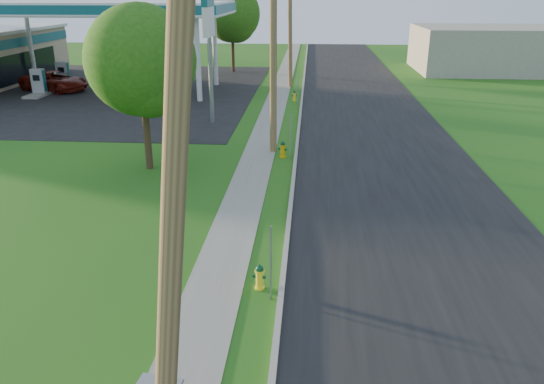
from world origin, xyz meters
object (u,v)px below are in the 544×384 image
object	(u,v)px
hydrant_far	(295,96)
price_pylon	(209,25)
tree_lot	(233,16)
fuel_pump_ne	(161,87)
utility_pole_near	(173,194)
utility_pole_mid	(273,44)
hydrant_mid	(283,150)
fuel_pump_se	(175,78)
hydrant_near	(260,277)
utility_pole_far	(290,23)
car_red	(54,81)
fuel_pump_sw	(63,77)
tree_verge	(143,65)
fuel_pump_nw	(39,85)

from	to	relation	value
hydrant_far	price_pylon	bearing A→B (deg)	-123.63
tree_lot	fuel_pump_ne	bearing A→B (deg)	-105.24
utility_pole_near	tree_lot	size ratio (longest dim) A/B	1.23
utility_pole_near	tree_lot	distance (m)	43.95
utility_pole_mid	hydrant_mid	distance (m)	4.69
fuel_pump_se	hydrant_near	xyz separation A→B (m)	(9.42, -29.33, -0.38)
utility_pole_far	car_red	world-z (taller)	utility_pole_far
fuel_pump_sw	hydrant_near	xyz separation A→B (m)	(18.42, -29.33, -0.38)
tree_verge	utility_pole_mid	bearing A→B (deg)	30.22
hydrant_near	hydrant_mid	size ratio (longest dim) A/B	0.89
utility_pole_far	fuel_pump_sw	distance (m)	18.39
fuel_pump_se	hydrant_near	world-z (taller)	fuel_pump_se
hydrant_mid	utility_pole_far	bearing A→B (deg)	91.52
fuel_pump_nw	tree_lot	size ratio (longest dim) A/B	0.41
utility_pole_far	hydrant_mid	bearing A→B (deg)	-88.48
fuel_pump_se	tree_verge	world-z (taller)	tree_verge
fuel_pump_ne	tree_lot	world-z (taller)	tree_lot
utility_pole_far	hydrant_mid	world-z (taller)	utility_pole_far
price_pylon	car_red	world-z (taller)	price_pylon
fuel_pump_se	utility_pole_far	bearing A→B (deg)	6.41
fuel_pump_se	utility_pole_mid	bearing A→B (deg)	-62.37
utility_pole_mid	hydrant_far	xyz separation A→B (m)	(0.60, 12.27, -4.60)
tree_lot	hydrant_far	xyz separation A→B (m)	(6.07, -13.34, -4.61)
fuel_pump_sw	fuel_pump_se	bearing A→B (deg)	0.00
fuel_pump_se	hydrant_near	distance (m)	30.81
fuel_pump_se	fuel_pump_sw	bearing A→B (deg)	180.00
tree_lot	hydrant_near	bearing A→B (deg)	-81.03
fuel_pump_ne	hydrant_far	distance (m)	9.54
hydrant_near	fuel_pump_sw	bearing A→B (deg)	122.14
utility_pole_near	fuel_pump_se	xyz separation A→B (m)	(-8.90, 35.00, -4.08)
hydrant_mid	fuel_pump_nw	bearing A→B (deg)	142.91
fuel_pump_sw	car_red	xyz separation A→B (m)	(0.25, -2.19, 0.02)
fuel_pump_sw	price_pylon	size ratio (longest dim) A/B	0.47
hydrant_mid	car_red	distance (m)	24.02
fuel_pump_nw	car_red	xyz separation A→B (m)	(0.25, 1.81, 0.02)
price_pylon	hydrant_mid	world-z (taller)	price_pylon
utility_pole_far	utility_pole_near	bearing A→B (deg)	-90.00
utility_pole_mid	fuel_pump_ne	xyz separation A→B (m)	(-8.90, 13.00, -4.23)
fuel_pump_sw	hydrant_near	size ratio (longest dim) A/B	4.58
fuel_pump_ne	tree_verge	world-z (taller)	tree_verge
utility_pole_near	hydrant_near	size ratio (longest dim) A/B	13.58
fuel_pump_ne	hydrant_near	bearing A→B (deg)	-69.59
utility_pole_far	tree_lot	world-z (taller)	utility_pole_far
tree_lot	fuel_pump_se	bearing A→B (deg)	-111.75
utility_pole_near	hydrant_mid	world-z (taller)	utility_pole_near
utility_pole_far	fuel_pump_nw	size ratio (longest dim) A/B	2.97
tree_verge	hydrant_far	distance (m)	16.71
utility_pole_mid	car_red	distance (m)	23.42
utility_pole_far	tree_verge	bearing A→B (deg)	-103.54
utility_pole_near	fuel_pump_ne	bearing A→B (deg)	106.02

